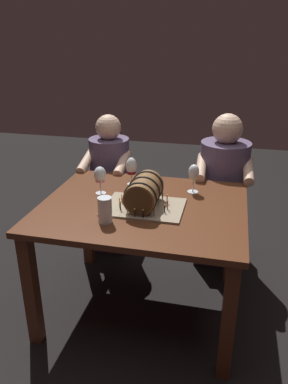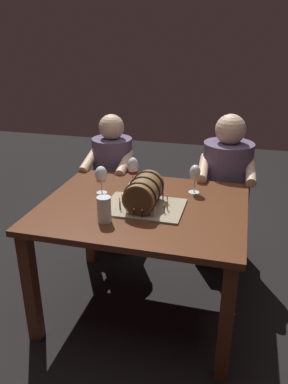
{
  "view_description": "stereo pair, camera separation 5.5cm",
  "coord_description": "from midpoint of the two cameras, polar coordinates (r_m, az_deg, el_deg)",
  "views": [
    {
      "loc": [
        0.47,
        -1.97,
        1.68
      ],
      "look_at": [
        0.02,
        -0.04,
        0.84
      ],
      "focal_mm": 35.45,
      "sensor_mm": 36.0,
      "label": 1
    },
    {
      "loc": [
        0.52,
        -1.95,
        1.68
      ],
      "look_at": [
        0.02,
        -0.04,
        0.84
      ],
      "focal_mm": 35.45,
      "sensor_mm": 36.0,
      "label": 2
    }
  ],
  "objects": [
    {
      "name": "dining_table",
      "position": [
        2.28,
        0.56,
        -4.47
      ],
      "size": [
        1.2,
        0.98,
        0.74
      ],
      "color": "#562D19",
      "rests_on": "ground"
    },
    {
      "name": "person_seated_right",
      "position": [
        2.9,
        12.55,
        -0.6
      ],
      "size": [
        0.4,
        0.48,
        1.16
      ],
      "color": "#372D40",
      "rests_on": "ground"
    },
    {
      "name": "person_seated_left",
      "position": [
        3.07,
        -4.11,
        0.21
      ],
      "size": [
        0.36,
        0.45,
        1.11
      ],
      "color": "#372D40",
      "rests_on": "ground"
    },
    {
      "name": "wine_glass_white",
      "position": [
        2.37,
        8.32,
        2.71
      ],
      "size": [
        0.07,
        0.07,
        0.18
      ],
      "color": "white",
      "rests_on": "dining_table"
    },
    {
      "name": "wine_glass_red",
      "position": [
        2.49,
        -1.04,
        3.75
      ],
      "size": [
        0.07,
        0.07,
        0.19
      ],
      "color": "white",
      "rests_on": "dining_table"
    },
    {
      "name": "beer_pint",
      "position": [
        2.01,
        -5.24,
        -2.73
      ],
      "size": [
        0.08,
        0.08,
        0.14
      ],
      "color": "white",
      "rests_on": "dining_table"
    },
    {
      "name": "wine_glass_rose",
      "position": [
        2.36,
        -5.81,
        2.52
      ],
      "size": [
        0.07,
        0.07,
        0.18
      ],
      "color": "white",
      "rests_on": "dining_table"
    },
    {
      "name": "ground_plane",
      "position": [
        2.63,
        0.51,
        -16.8
      ],
      "size": [
        8.0,
        8.0,
        0.0
      ],
      "primitive_type": "plane",
      "color": "black"
    },
    {
      "name": "barrel_cake",
      "position": [
        2.15,
        0.73,
        -0.36
      ],
      "size": [
        0.45,
        0.33,
        0.2
      ],
      "color": "gray",
      "rests_on": "dining_table"
    }
  ]
}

